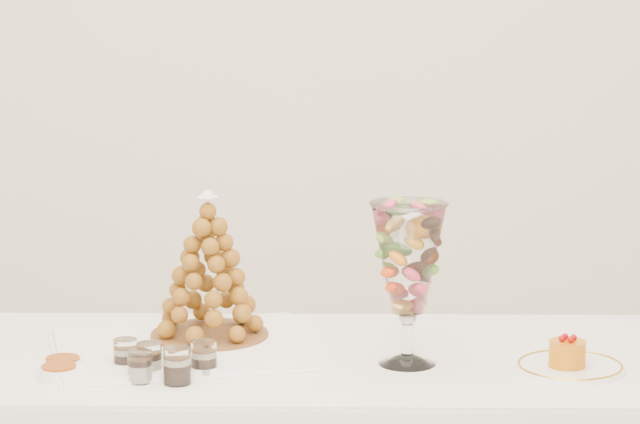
{
  "coord_description": "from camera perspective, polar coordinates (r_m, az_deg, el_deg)",
  "views": [
    {
      "loc": [
        0.13,
        -3.09,
        1.63
      ],
      "look_at": [
        0.06,
        0.22,
        0.98
      ],
      "focal_mm": 85.0,
      "sensor_mm": 36.0,
      "label": 1
    }
  ],
  "objects": [
    {
      "name": "verrine_c",
      "position": [
        3.21,
        -4.39,
        -5.51
      ],
      "size": [
        0.06,
        0.06,
        0.07
      ],
      "primitive_type": "cylinder",
      "rotation": [
        0.0,
        0.0,
        0.18
      ],
      "color": "white",
      "rests_on": "buffet_table"
    },
    {
      "name": "verrine_e",
      "position": [
        3.16,
        -5.4,
        -5.78
      ],
      "size": [
        0.07,
        0.07,
        0.08
      ],
      "primitive_type": "cylinder",
      "rotation": [
        0.0,
        0.0,
        0.15
      ],
      "color": "white",
      "rests_on": "buffet_table"
    },
    {
      "name": "verrine_b",
      "position": [
        3.21,
        -6.44,
        -5.56
      ],
      "size": [
        0.07,
        0.07,
        0.07
      ],
      "primitive_type": "cylinder",
      "rotation": [
        0.0,
        0.0,
        0.32
      ],
      "color": "white",
      "rests_on": "buffet_table"
    },
    {
      "name": "ramekin_back",
      "position": [
        3.28,
        -9.65,
        -5.7
      ],
      "size": [
        0.08,
        0.08,
        0.03
      ],
      "primitive_type": "cylinder",
      "color": "white",
      "rests_on": "buffet_table"
    },
    {
      "name": "cake_plate",
      "position": [
        3.29,
        9.39,
        -5.79
      ],
      "size": [
        0.23,
        0.23,
        0.01
      ],
      "primitive_type": "cylinder",
      "color": "white",
      "rests_on": "buffet_table"
    },
    {
      "name": "croquembouche",
      "position": [
        3.4,
        -4.22,
        -2.03
      ],
      "size": [
        0.27,
        0.27,
        0.33
      ],
      "rotation": [
        0.0,
        0.0,
        0.12
      ],
      "color": "brown",
      "rests_on": "lace_tray"
    },
    {
      "name": "verrine_d",
      "position": [
        3.18,
        -6.8,
        -5.79
      ],
      "size": [
        0.05,
        0.05,
        0.07
      ],
      "primitive_type": "cylinder",
      "rotation": [
        0.0,
        0.0,
        -0.05
      ],
      "color": "white",
      "rests_on": "buffet_table"
    },
    {
      "name": "lace_tray",
      "position": [
        3.39,
        -5.1,
        -5.1
      ],
      "size": [
        0.64,
        0.54,
        0.02
      ],
      "primitive_type": "cube",
      "rotation": [
        0.0,
        0.0,
        0.25
      ],
      "color": "white",
      "rests_on": "buffet_table"
    },
    {
      "name": "macaron_vase",
      "position": [
        3.24,
        3.34,
        -1.82
      ],
      "size": [
        0.16,
        0.16,
        0.35
      ],
      "color": "white",
      "rests_on": "buffet_table"
    },
    {
      "name": "verrine_a",
      "position": [
        3.26,
        -7.33,
        -5.36
      ],
      "size": [
        0.06,
        0.06,
        0.07
      ],
      "primitive_type": "cylinder",
      "rotation": [
        0.0,
        0.0,
        -0.11
      ],
      "color": "white",
      "rests_on": "buffet_table"
    },
    {
      "name": "ramekin_front",
      "position": [
        3.23,
        -9.8,
        -6.0
      ],
      "size": [
        0.08,
        0.08,
        0.03
      ],
      "primitive_type": "cylinder",
      "color": "white",
      "rests_on": "buffet_table"
    },
    {
      "name": "mousse_cake",
      "position": [
        3.27,
        9.29,
        -5.27
      ],
      "size": [
        0.08,
        0.08,
        0.07
      ],
      "color": "#C46509",
      "rests_on": "cake_plate"
    }
  ]
}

